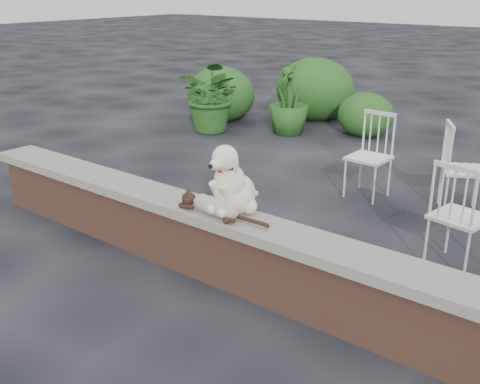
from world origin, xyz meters
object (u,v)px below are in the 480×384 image
Objects in this scene: dog at (236,177)px; cat at (215,205)px; chair_b at (369,156)px; potted_plant_b at (289,98)px; potted_plant_a at (213,96)px; chair_c at (461,215)px; chair_e at (464,168)px.

cat is (-0.08, -0.15, -0.21)m from dog.
chair_b reaches higher than cat.
chair_b is at bearing -38.81° from potted_plant_b.
potted_plant_a is (-3.20, 3.70, -0.08)m from cat.
potted_plant_a is (-4.63, 2.25, 0.11)m from chair_c.
potted_plant_b reaches higher than chair_e.
chair_e is 4.35m from potted_plant_a.
dog is 4.78m from potted_plant_b.
chair_c is at bearing -38.69° from potted_plant_b.
dog reaches higher than chair_e.
cat is at bearing -63.21° from potted_plant_b.
potted_plant_a reaches higher than chair_b.
dog is 0.27m from cat.
chair_c is (1.35, -1.08, 0.00)m from chair_b.
potted_plant_a is 1.02× the size of potted_plant_b.
chair_e is (0.96, 2.59, -0.40)m from dog.
potted_plant_a is at bearing 135.37° from dog.
cat is 0.85× the size of potted_plant_b.
dog is 0.61× the size of chair_b.
chair_c is 4.63m from potted_plant_b.
potted_plant_a is 1.20m from potted_plant_b.
potted_plant_b is at bearing -28.37° from chair_c.
potted_plant_b is (-2.19, 4.35, -0.09)m from cat.
chair_b is (0.07, 2.53, -0.19)m from cat.
chair_b is 1.73m from chair_c.
chair_c is at bearing 46.71° from dog.
chair_c reaches higher than cat.
chair_b and chair_c have the same top height.
dog is 0.61× the size of chair_e.
cat is at bearing -49.08° from potted_plant_a.
chair_b is (-0.01, 2.38, -0.40)m from dog.
chair_b is 0.80× the size of potted_plant_a.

